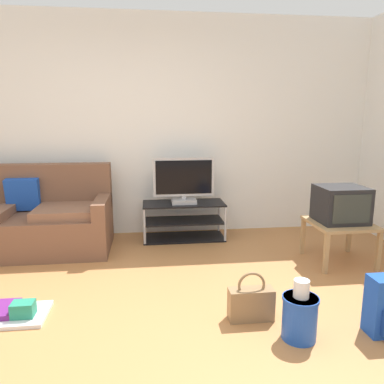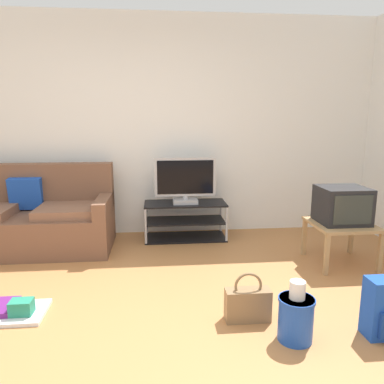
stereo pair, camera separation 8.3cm
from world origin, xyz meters
TOP-DOWN VIEW (x-y plane):
  - ground_plane at (0.00, 0.00)m, footprint 9.00×9.80m
  - wall_back at (0.00, 2.45)m, footprint 9.00×0.10m
  - couch at (-1.20, 1.90)m, footprint 1.82×0.83m
  - tv_stand at (0.58, 2.10)m, footprint 0.99×0.44m
  - flat_tv at (0.58, 2.07)m, footprint 0.73×0.22m
  - side_table at (2.08, 1.15)m, footprint 0.59×0.59m
  - crt_tv at (2.08, 1.16)m, footprint 0.46×0.42m
  - handbag at (0.88, 0.17)m, footprint 0.33×0.13m
  - cleaning_bucket at (1.14, -0.10)m, footprint 0.24×0.24m
  - floor_tray at (-0.87, 0.40)m, footprint 0.49×0.36m

SIDE VIEW (x-z plane):
  - ground_plane at x=0.00m, z-range -0.02..0.00m
  - floor_tray at x=-0.87m, z-range -0.03..0.11m
  - handbag at x=0.88m, z-range -0.05..0.32m
  - cleaning_bucket at x=1.14m, z-range -0.03..0.39m
  - tv_stand at x=0.58m, z-range 0.00..0.45m
  - couch at x=-1.20m, z-range -0.13..0.82m
  - side_table at x=2.08m, z-range 0.16..0.58m
  - crt_tv at x=2.08m, z-range 0.43..0.79m
  - flat_tv at x=0.58m, z-range 0.45..1.00m
  - wall_back at x=0.00m, z-range 0.00..2.70m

